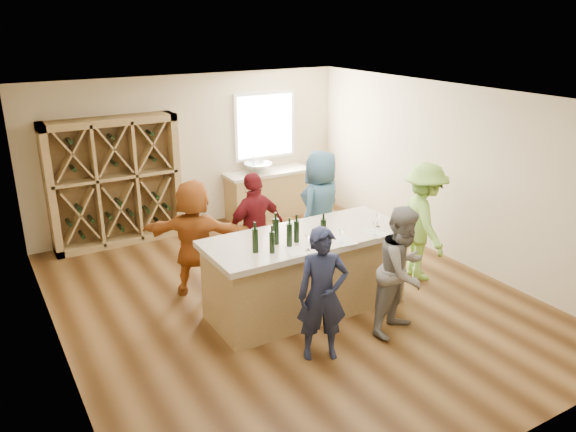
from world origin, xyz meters
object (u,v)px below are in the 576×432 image
wine_bottle_b (272,242)px  person_server (423,222)px  wine_bottle_e (297,231)px  sink (258,168)px  person_near_right (403,271)px  wine_bottle_c (276,231)px  person_near_left (322,295)px  person_far_mid (255,229)px  wine_bottle_a (255,240)px  wine_bottle_d (289,235)px  wine_rack (115,182)px  tasting_counter_base (306,275)px  person_far_right (321,209)px  wine_bottle_f (323,230)px  person_far_left (195,238)px

wine_bottle_b → person_server: bearing=5.3°
wine_bottle_b → wine_bottle_e: bearing=18.3°
sink → wine_bottle_b: wine_bottle_b is taller
person_near_right → person_server: person_server is taller
wine_bottle_c → person_near_left: person_near_left is taller
person_near_right → person_far_mid: 2.33m
sink → wine_bottle_a: size_ratio=1.78×
sink → wine_bottle_a: bearing=-118.0°
wine_bottle_a → wine_bottle_e: wine_bottle_a is taller
person_near_right → wine_bottle_d: bearing=123.1°
wine_rack → sink: size_ratio=4.06×
tasting_counter_base → person_far_right: person_far_right is taller
wine_bottle_b → person_near_right: (1.39, -0.78, -0.39)m
person_far_right → person_near_left: bearing=32.1°
person_server → wine_bottle_f: size_ratio=5.94×
person_near_right → person_far_left: 2.90m
wine_bottle_c → person_far_right: size_ratio=0.18×
wine_bottle_e → person_far_left: 1.64m
person_near_left → wine_bottle_c: bearing=116.0°
wine_bottle_d → person_far_mid: bearing=81.7°
person_server → person_far_right: person_far_right is taller
wine_bottle_b → wine_bottle_c: bearing=51.3°
wine_bottle_c → person_far_left: 1.46m
wine_bottle_c → person_near_left: bearing=-87.2°
tasting_counter_base → wine_bottle_e: size_ratio=9.10×
sink → person_far_right: person_far_right is taller
wine_bottle_c → person_server: bearing=0.6°
wine_bottle_a → wine_bottle_e: (0.59, 0.03, -0.01)m
wine_bottle_d → wine_bottle_c: bearing=124.1°
wine_bottle_e → person_far_right: bearing=46.5°
person_near_left → person_far_mid: size_ratio=0.95×
sink → person_far_left: person_far_left is taller
wine_rack → person_near_left: wine_rack is taller
sink → tasting_counter_base: bearing=-107.9°
wine_rack → person_far_mid: size_ratio=1.30×
person_server → person_far_mid: person_server is taller
person_near_left → wine_bottle_b: bearing=129.8°
person_far_right → wine_bottle_f: (-0.94, -1.46, 0.31)m
wine_rack → wine_bottle_d: wine_rack is taller
wine_rack → wine_bottle_c: 3.86m
wine_bottle_e → person_near_left: (-0.21, -0.90, -0.42)m
person_far_mid → tasting_counter_base: bearing=91.4°
person_near_right → person_server: bearing=18.9°
wine_bottle_d → person_server: bearing=4.3°
tasting_counter_base → wine_bottle_f: bearing=-80.5°
wine_bottle_e → person_near_right: person_near_right is taller
wine_rack → wine_bottle_b: size_ratio=8.23×
person_far_left → wine_bottle_f: bearing=161.4°
wine_bottle_d → wine_bottle_b: bearing=-166.6°
wine_bottle_f → wine_rack: bearing=112.0°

